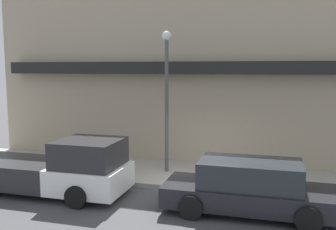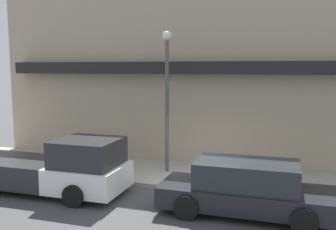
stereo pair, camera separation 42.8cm
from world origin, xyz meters
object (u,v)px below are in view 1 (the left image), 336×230
parked_car (250,188)px  pickup_truck (54,169)px  fire_hydrant (91,163)px  street_lamp (167,84)px

parked_car → pickup_truck: bearing=-179.9°
pickup_truck → fire_hydrant: bearing=85.0°
pickup_truck → parked_car: bearing=1.8°
pickup_truck → street_lamp: (2.99, 2.94, 2.67)m
fire_hydrant → street_lamp: street_lamp is taller
parked_car → fire_hydrant: parked_car is taller
parked_car → fire_hydrant: 6.35m
fire_hydrant → street_lamp: bearing=17.6°
street_lamp → parked_car: bearing=-42.1°
fire_hydrant → pickup_truck: bearing=-96.8°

